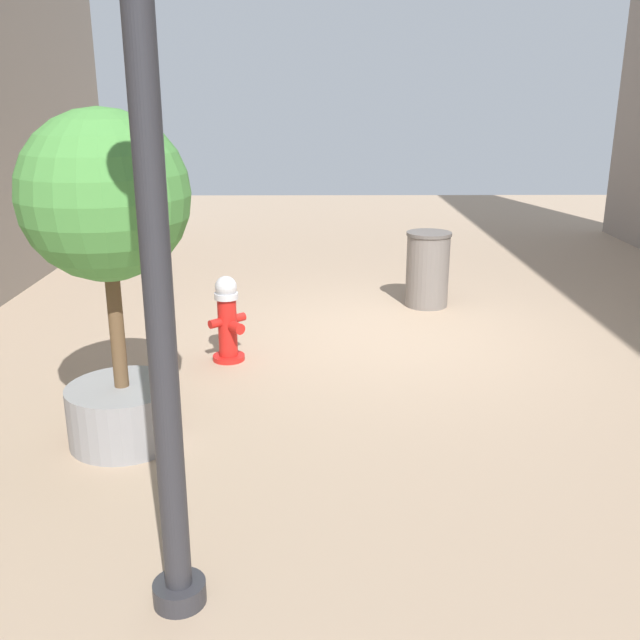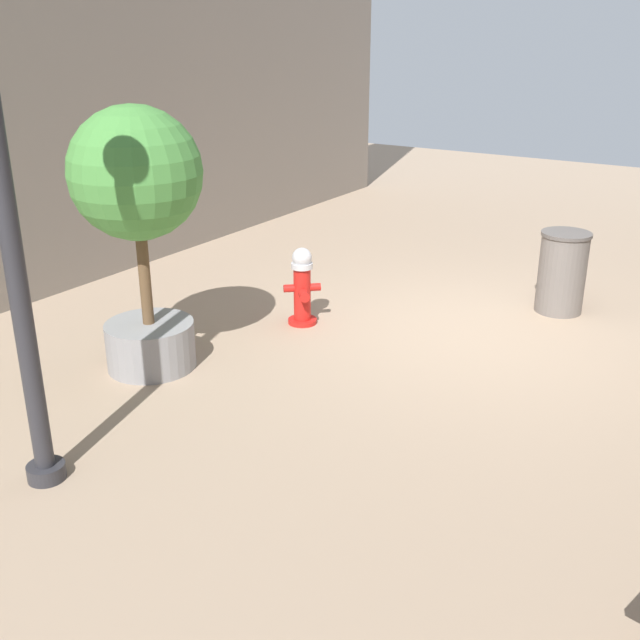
% 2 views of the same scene
% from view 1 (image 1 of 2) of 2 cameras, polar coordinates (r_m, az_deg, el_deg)
% --- Properties ---
extents(ground_plane, '(23.40, 23.40, 0.00)m').
position_cam_1_polar(ground_plane, '(8.01, 5.73, -1.19)').
color(ground_plane, tan).
extents(fire_hydrant, '(0.37, 0.37, 0.88)m').
position_cam_1_polar(fire_hydrant, '(7.13, -7.45, 0.09)').
color(fire_hydrant, red).
rests_on(fire_hydrant, ground_plane).
extents(planter_tree, '(1.21, 1.21, 2.50)m').
position_cam_1_polar(planter_tree, '(5.30, -16.70, 6.66)').
color(planter_tree, gray).
rests_on(planter_tree, ground_plane).
extents(street_lamp, '(0.36, 0.36, 3.96)m').
position_cam_1_polar(street_lamp, '(3.22, -13.84, 15.11)').
color(street_lamp, '#2D2D33').
rests_on(street_lamp, ground_plane).
extents(trash_bin, '(0.56, 0.56, 0.95)m').
position_cam_1_polar(trash_bin, '(9.06, 8.65, 4.07)').
color(trash_bin, slate).
rests_on(trash_bin, ground_plane).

